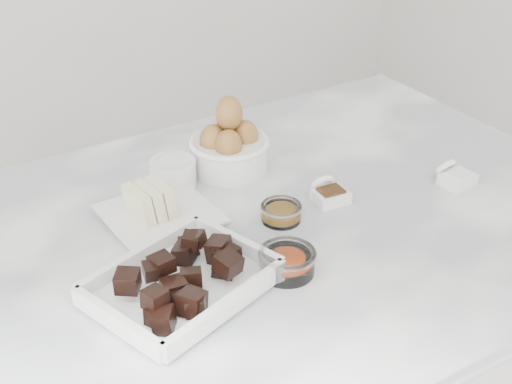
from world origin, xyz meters
TOP-DOWN VIEW (x-y plane):
  - marble_slab at (0.00, 0.00)m, footprint 1.20×0.80m
  - chocolate_dish at (-0.17, -0.09)m, footprint 0.29×0.25m
  - butter_plate at (-0.13, 0.09)m, footprint 0.17×0.17m
  - sugar_ramekin at (-0.05, 0.18)m, footprint 0.08×0.08m
  - egg_bowl at (0.06, 0.18)m, footprint 0.15×0.15m
  - honey_bowl at (0.04, -0.01)m, footprint 0.07×0.07m
  - zest_bowl at (-0.03, -0.13)m, footprint 0.08×0.08m
  - vanilla_spoon at (0.15, 0.00)m, footprint 0.06×0.07m
  - salt_spoon at (0.37, -0.07)m, footprint 0.06×0.07m

SIDE VIEW (x-z plane):
  - marble_slab at x=0.00m, z-range 0.90..0.94m
  - vanilla_spoon at x=0.15m, z-range 0.93..0.98m
  - salt_spoon at x=0.37m, z-range 0.93..0.98m
  - honey_bowl at x=0.04m, z-range 0.94..0.97m
  - zest_bowl at x=-0.03m, z-range 0.94..0.98m
  - butter_plate at x=-0.13m, z-range 0.93..1.00m
  - chocolate_dish at x=-0.17m, z-range 0.93..1.00m
  - sugar_ramekin at x=-0.05m, z-range 0.94..0.99m
  - egg_bowl at x=0.06m, z-range 0.92..1.06m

